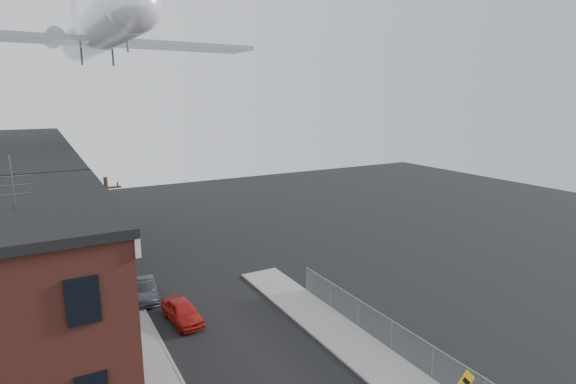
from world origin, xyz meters
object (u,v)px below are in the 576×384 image
Objects in this scene: car_far at (113,237)px; utility_pole at (111,242)px; car_near at (182,311)px; airplane at (96,31)px; street_tree at (98,223)px; car_mid at (145,290)px.

utility_pole is at bearing -103.81° from car_far.
car_near is 0.15× the size of airplane.
car_far is 0.14× the size of airplane.
street_tree is at bearing 96.60° from car_near.
car_mid is at bearing 101.26° from car_near.
utility_pole is 15.64m from car_far.
car_near is (3.05, -13.87, -2.76)m from street_tree.
utility_pole reaches higher than car_mid.
car_near is 4.71m from car_mid.
car_mid is (2.00, 0.55, -3.99)m from utility_pole.
car_mid is at bearing 15.40° from utility_pole.
car_near is 23.16m from airplane.
utility_pole is 2.40× the size of car_far.
street_tree is 1.29× the size of car_near.
car_far is at bearing 71.59° from street_tree.
car_far is at bearing 95.24° from car_mid.
car_mid is (-1.38, 4.50, -0.01)m from car_near.
car_near is 0.98× the size of car_mid.
street_tree is at bearing 105.36° from car_mid.
airplane reaches higher than car_near.
car_near is (3.38, -3.95, -3.99)m from utility_pole.
utility_pole is 10.00m from street_tree.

